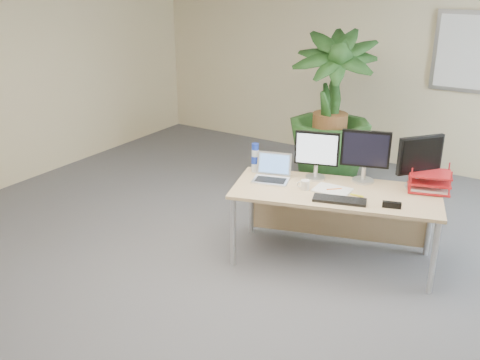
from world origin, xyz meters
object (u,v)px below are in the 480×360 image
Objects in this scene: monitor_right at (365,153)px; laptop at (272,173)px; desk at (336,201)px; floor_plant at (329,129)px; monitor_left at (317,152)px.

laptop is (-0.72, -0.38, -0.21)m from monitor_right.
desk is at bearing -122.62° from monitor_right.
floor_plant reaches higher than laptop.
laptop is at bearing -152.02° from monitor_right.
floor_plant reaches higher than monitor_left.
monitor_right reaches higher than monitor_left.
monitor_left is (-0.24, 0.08, 0.39)m from desk.
monitor_right is 1.24× the size of laptop.
floor_plant is 1.48m from monitor_right.
monitor_left is 0.93× the size of monitor_right.
monitor_left is at bearing -158.14° from monitor_right.
floor_plant is at bearing 125.28° from monitor_right.
desk is 0.47m from monitor_left.
laptop reaches higher than desk.
desk is at bearing 14.51° from laptop.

